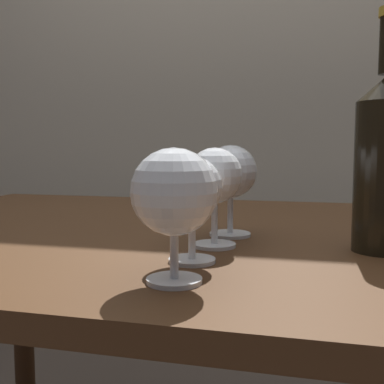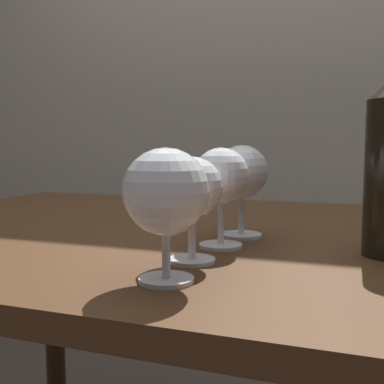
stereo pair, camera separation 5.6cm
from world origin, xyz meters
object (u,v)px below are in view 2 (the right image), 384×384
(wine_glass_merlot, at_px, (166,193))
(wine_glass_pinot, at_px, (192,191))
(wine_glass_cabernet, at_px, (221,178))
(wine_glass_amber, at_px, (242,173))

(wine_glass_merlot, height_order, wine_glass_pinot, wine_glass_merlot)
(wine_glass_merlot, distance_m, wine_glass_pinot, 0.09)
(wine_glass_cabernet, bearing_deg, wine_glass_merlot, -92.29)
(wine_glass_merlot, bearing_deg, wine_glass_cabernet, 87.71)
(wine_glass_pinot, distance_m, wine_glass_cabernet, 0.09)
(wine_glass_pinot, relative_size, wine_glass_amber, 0.90)
(wine_glass_amber, bearing_deg, wine_glass_cabernet, -96.00)
(wine_glass_merlot, bearing_deg, wine_glass_amber, 86.52)
(wine_glass_amber, bearing_deg, wine_glass_pinot, -95.94)
(wine_glass_pinot, height_order, wine_glass_cabernet, wine_glass_cabernet)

